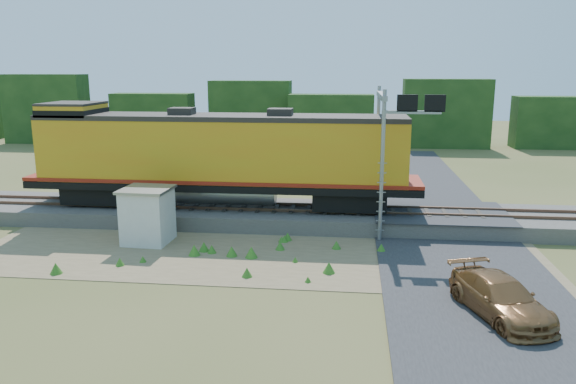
# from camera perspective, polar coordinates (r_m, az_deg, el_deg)

# --- Properties ---
(ground) EXTENTS (140.00, 140.00, 0.00)m
(ground) POSITION_cam_1_polar(r_m,az_deg,el_deg) (25.07, 1.07, -6.89)
(ground) COLOR #475123
(ground) RESTS_ON ground
(ballast) EXTENTS (70.00, 5.00, 0.80)m
(ballast) POSITION_cam_1_polar(r_m,az_deg,el_deg) (30.67, 2.14, -2.48)
(ballast) COLOR slate
(ballast) RESTS_ON ground
(rails) EXTENTS (70.00, 1.54, 0.16)m
(rails) POSITION_cam_1_polar(r_m,az_deg,el_deg) (30.55, 2.14, -1.61)
(rails) COLOR brown
(rails) RESTS_ON ballast
(dirt_shoulder) EXTENTS (26.00, 8.00, 0.03)m
(dirt_shoulder) POSITION_cam_1_polar(r_m,az_deg,el_deg) (25.79, -3.28, -6.32)
(dirt_shoulder) COLOR #8C7754
(dirt_shoulder) RESTS_ON ground
(road) EXTENTS (7.00, 66.00, 0.86)m
(road) POSITION_cam_1_polar(r_m,az_deg,el_deg) (26.09, 16.82, -6.46)
(road) COLOR #38383A
(road) RESTS_ON ground
(tree_line_north) EXTENTS (130.00, 3.00, 6.50)m
(tree_line_north) POSITION_cam_1_polar(r_m,az_deg,el_deg) (61.81, 4.45, 7.59)
(tree_line_north) COLOR #193814
(tree_line_north) RESTS_ON ground
(weed_clumps) EXTENTS (15.00, 6.20, 0.56)m
(weed_clumps) POSITION_cam_1_polar(r_m,az_deg,el_deg) (25.71, -6.75, -6.48)
(weed_clumps) COLOR #387421
(weed_clumps) RESTS_ON ground
(locomotive) EXTENTS (21.37, 3.26, 5.51)m
(locomotive) POSITION_cam_1_polar(r_m,az_deg,el_deg) (30.78, -7.29, 3.72)
(locomotive) COLOR black
(locomotive) RESTS_ON rails
(shed) EXTENTS (2.38, 2.38, 2.71)m
(shed) POSITION_cam_1_polar(r_m,az_deg,el_deg) (27.93, -14.07, -2.30)
(shed) COLOR silver
(shed) RESTS_ON ground
(signal_gantry) EXTENTS (2.92, 6.20, 7.36)m
(signal_gantry) POSITION_cam_1_polar(r_m,az_deg,el_deg) (29.07, 10.21, 6.73)
(signal_gantry) COLOR gray
(signal_gantry) RESTS_ON ground
(car) EXTENTS (3.29, 5.02, 1.35)m
(car) POSITION_cam_1_polar(r_m,az_deg,el_deg) (20.75, 20.77, -9.99)
(car) COLOR #8E5E35
(car) RESTS_ON ground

